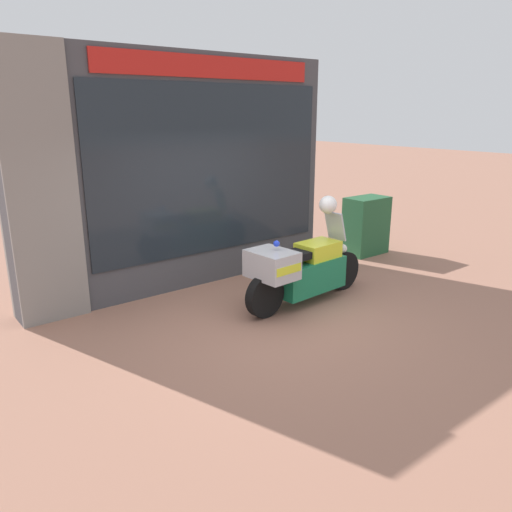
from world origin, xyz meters
TOP-DOWN VIEW (x-y plane):
  - ground_plane at (0.00, 0.00)m, footprint 60.00×60.00m
  - shop_building at (-0.39, 2.00)m, footprint 5.32×0.55m
  - window_display at (0.37, 2.03)m, footprint 3.97×0.30m
  - paramedic_motorcycle at (0.80, 0.16)m, footprint 2.33×0.70m
  - utility_cabinet at (3.70, 1.37)m, footprint 0.86×0.53m
  - white_helmet at (1.36, 0.20)m, footprint 0.27×0.27m

SIDE VIEW (x-z plane):
  - ground_plane at x=0.00m, z-range 0.00..0.00m
  - window_display at x=0.37m, z-range -0.49..1.41m
  - paramedic_motorcycle at x=0.80m, z-range -0.11..1.18m
  - utility_cabinet at x=3.70m, z-range 0.00..1.13m
  - white_helmet at x=1.36m, z-range 1.29..1.56m
  - shop_building at x=-0.39m, z-range 0.01..3.63m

